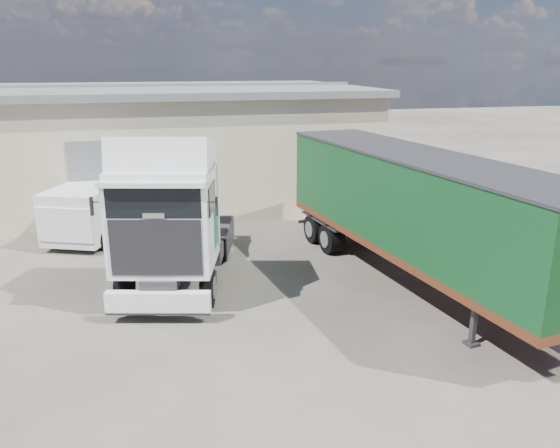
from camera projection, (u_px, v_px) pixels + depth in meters
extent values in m
plane|color=#282521|center=(210.00, 346.00, 12.88)|extent=(120.00, 120.00, 0.00)
cube|color=beige|center=(38.00, 149.00, 25.62)|extent=(30.00, 12.00, 5.00)
cube|color=#5B5F61|center=(31.00, 91.00, 24.86)|extent=(30.60, 12.60, 0.30)
cube|color=#5B5F61|center=(125.00, 186.00, 21.17)|extent=(4.00, 0.08, 3.60)
cube|color=#5B5F61|center=(30.00, 87.00, 24.80)|extent=(30.60, 0.40, 0.15)
cube|color=brown|center=(490.00, 203.00, 20.80)|extent=(0.35, 26.00, 2.50)
cylinder|color=black|center=(166.00, 288.00, 14.80)|extent=(2.77, 1.71, 1.11)
cylinder|color=black|center=(188.00, 244.00, 18.31)|extent=(2.82, 1.72, 1.11)
cylinder|color=black|center=(195.00, 231.00, 19.72)|extent=(2.82, 1.72, 1.11)
cube|color=#2D2D30|center=(182.00, 244.00, 17.10)|extent=(2.62, 6.93, 0.31)
cube|color=silver|center=(158.00, 302.00, 13.84)|extent=(2.65, 0.91, 0.58)
cube|color=silver|center=(165.00, 219.00, 14.63)|extent=(3.13, 2.98, 2.56)
cube|color=black|center=(156.00, 248.00, 13.59)|extent=(2.25, 0.63, 1.47)
cube|color=black|center=(153.00, 203.00, 13.28)|extent=(2.30, 0.63, 0.79)
cube|color=silver|center=(163.00, 157.00, 14.36)|extent=(3.02, 2.61, 1.28)
cube|color=#0B533F|center=(121.00, 225.00, 15.12)|extent=(0.21, 0.76, 1.15)
cube|color=#0B533F|center=(216.00, 225.00, 15.11)|extent=(0.21, 0.76, 1.15)
cylinder|color=#2D2D30|center=(188.00, 225.00, 18.34)|extent=(1.40, 1.40, 0.13)
cube|color=#2D2D30|center=(473.00, 324.00, 12.77)|extent=(0.33, 0.33, 1.08)
cube|color=#2D2D30|center=(531.00, 312.00, 13.40)|extent=(0.33, 0.33, 1.08)
cylinder|color=black|center=(348.00, 230.00, 19.94)|extent=(2.62, 1.37, 1.04)
cube|color=#2D2D30|center=(412.00, 255.00, 16.30)|extent=(2.35, 11.78, 0.34)
cube|color=#5B2B14|center=(413.00, 245.00, 16.21)|extent=(4.00, 12.00, 0.24)
cube|color=black|center=(417.00, 200.00, 15.81)|extent=(4.00, 12.00, 2.55)
cube|color=#2D2D30|center=(420.00, 155.00, 15.44)|extent=(4.07, 12.07, 0.08)
cylinder|color=black|center=(78.00, 239.00, 19.51)|extent=(2.22, 1.49, 0.72)
cylinder|color=black|center=(120.00, 213.00, 22.83)|extent=(2.22, 1.49, 0.72)
cube|color=silver|center=(99.00, 205.00, 20.95)|extent=(3.89, 5.45, 1.86)
cube|color=silver|center=(71.00, 222.00, 18.99)|extent=(2.25, 1.70, 1.20)
cube|color=black|center=(72.00, 203.00, 19.03)|extent=(1.80, 0.83, 0.66)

